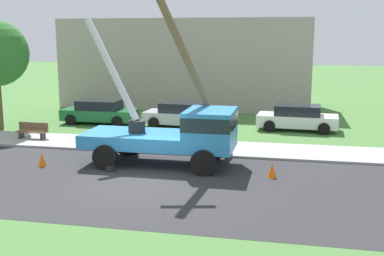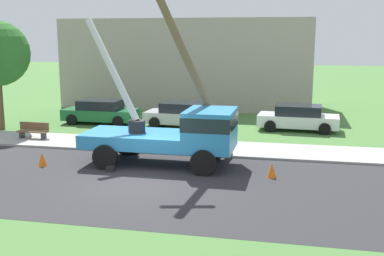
{
  "view_description": "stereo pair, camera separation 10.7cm",
  "coord_description": "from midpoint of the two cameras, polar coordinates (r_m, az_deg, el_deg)",
  "views": [
    {
      "loc": [
        5.18,
        -15.85,
        5.25
      ],
      "look_at": [
        1.35,
        2.74,
        1.55
      ],
      "focal_mm": 44.63,
      "sensor_mm": 36.0,
      "label": 1
    },
    {
      "loc": [
        5.29,
        -15.83,
        5.25
      ],
      "look_at": [
        1.35,
        2.74,
        1.55
      ],
      "focal_mm": 44.63,
      "sensor_mm": 36.0,
      "label": 2
    }
  ],
  "objects": [
    {
      "name": "parked_sedan_white",
      "position": [
        27.31,
        12.37,
        1.22
      ],
      "size": [
        4.5,
        2.19,
        1.42
      ],
      "color": "silver",
      "rests_on": "ground"
    },
    {
      "name": "sidewalk_strip",
      "position": [
        22.71,
        -2.0,
        -2.2
      ],
      "size": [
        80.0,
        2.93,
        0.1
      ],
      "primitive_type": "cube",
      "color": "#9E9E99",
      "rests_on": "ground"
    },
    {
      "name": "park_bench",
      "position": [
        25.49,
        -18.64,
        -0.37
      ],
      "size": [
        1.6,
        0.45,
        0.9
      ],
      "color": "brown",
      "rests_on": "ground"
    },
    {
      "name": "ground_plane",
      "position": [
        28.81,
        0.98,
        0.54
      ],
      "size": [
        120.0,
        120.0,
        0.0
      ],
      "primitive_type": "plane",
      "color": "#477538"
    },
    {
      "name": "parked_sedan_green",
      "position": [
        29.29,
        -11.1,
        1.92
      ],
      "size": [
        4.41,
        2.04,
        1.42
      ],
      "color": "#1E6638",
      "rests_on": "ground"
    },
    {
      "name": "traffic_cone_behind",
      "position": [
        20.37,
        -17.63,
        -3.61
      ],
      "size": [
        0.36,
        0.36,
        0.56
      ],
      "primitive_type": "cone",
      "color": "orange",
      "rests_on": "ground"
    },
    {
      "name": "lowrise_building_backdrop",
      "position": [
        36.01,
        -0.66,
        7.78
      ],
      "size": [
        18.0,
        6.0,
        6.4
      ],
      "primitive_type": "cube",
      "color": "#A5998C",
      "rests_on": "ground"
    },
    {
      "name": "road_asphalt",
      "position": [
        17.49,
        -6.38,
        -6.49
      ],
      "size": [
        80.0,
        8.35,
        0.01
      ],
      "primitive_type": "cube",
      "color": "#2B2B2D",
      "rests_on": "ground"
    },
    {
      "name": "utility_truck",
      "position": [
        19.32,
        -1.74,
        -0.44
      ],
      "size": [
        6.76,
        3.2,
        5.98
      ],
      "color": "#2D84C6",
      "rests_on": "ground"
    },
    {
      "name": "parked_sedan_silver",
      "position": [
        27.7,
        -1.24,
        1.61
      ],
      "size": [
        4.53,
        2.24,
        1.42
      ],
      "color": "#B7B7BF",
      "rests_on": "ground"
    },
    {
      "name": "traffic_cone_ahead",
      "position": [
        18.16,
        9.37,
        -5.0
      ],
      "size": [
        0.36,
        0.36,
        0.56
      ],
      "primitive_type": "cone",
      "color": "orange",
      "rests_on": "ground"
    },
    {
      "name": "leaning_utility_pole",
      "position": [
        19.65,
        -0.71,
        8.02
      ],
      "size": [
        3.83,
        2.53,
        8.27
      ],
      "color": "brown",
      "rests_on": "ground"
    }
  ]
}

